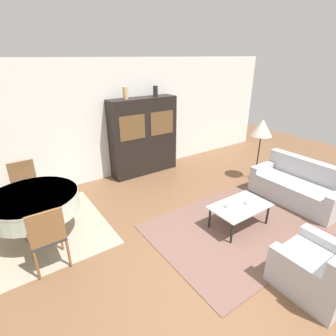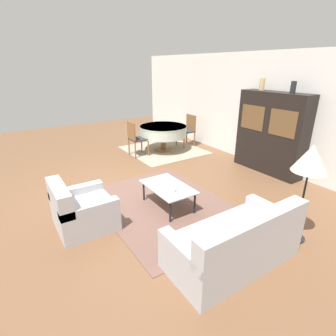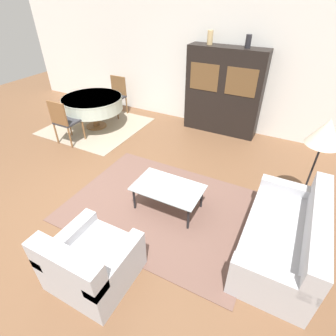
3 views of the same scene
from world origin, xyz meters
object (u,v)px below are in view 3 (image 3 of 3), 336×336
(vase_tall, at_px, (210,37))
(vase_short, at_px, (248,41))
(dining_table, at_px, (93,103))
(coffee_table, at_px, (168,189))
(couch, at_px, (285,237))
(display_cabinet, at_px, (223,92))
(bowl, at_px, (177,192))
(dining_chair_near, at_px, (64,120))
(dining_chair_far, at_px, (116,94))
(armchair, at_px, (91,263))
(cup, at_px, (157,178))
(floor_lamp, at_px, (326,134))

(vase_tall, distance_m, vase_short, 0.78)
(dining_table, bearing_deg, coffee_table, -30.81)
(couch, xyz_separation_m, vase_tall, (-2.24, 3.02, 1.68))
(display_cabinet, distance_m, bowl, 3.06)
(couch, bearing_deg, display_cabinet, 31.21)
(dining_table, xyz_separation_m, vase_tall, (2.30, 1.23, 1.38))
(dining_chair_near, height_order, vase_short, vase_short)
(display_cabinet, height_order, dining_chair_far, display_cabinet)
(display_cabinet, bearing_deg, dining_chair_far, -173.25)
(armchair, height_order, dining_chair_far, dining_chair_far)
(couch, height_order, cup, couch)
(coffee_table, height_order, dining_chair_near, dining_chair_near)
(bowl, height_order, vase_tall, vase_tall)
(dining_chair_far, distance_m, bowl, 4.06)
(bowl, distance_m, vase_tall, 3.46)
(coffee_table, distance_m, dining_chair_far, 3.89)
(couch, xyz_separation_m, coffee_table, (-1.67, 0.08, 0.08))
(dining_chair_far, bearing_deg, vase_short, -174.02)
(coffee_table, height_order, dining_table, dining_table)
(dining_table, bearing_deg, armchair, -50.08)
(display_cabinet, distance_m, vase_tall, 1.13)
(dining_table, relative_size, vase_tall, 5.15)
(cup, relative_size, vase_short, 0.38)
(cup, bearing_deg, display_cabinet, 88.75)
(armchair, height_order, dining_chair_near, dining_chair_near)
(dining_chair_far, height_order, floor_lamp, floor_lamp)
(coffee_table, bearing_deg, couch, -2.66)
(armchair, distance_m, dining_table, 4.16)
(coffee_table, relative_size, dining_table, 0.74)
(cup, bearing_deg, vase_tall, 96.97)
(floor_lamp, distance_m, vase_short, 2.58)
(couch, height_order, armchair, couch)
(dining_chair_near, bearing_deg, dining_chair_far, 90.00)
(armchair, relative_size, floor_lamp, 0.60)
(dining_table, distance_m, cup, 3.12)
(display_cabinet, distance_m, dining_chair_near, 3.47)
(armchair, distance_m, bowl, 1.47)
(dining_chair_near, height_order, vase_tall, vase_tall)
(coffee_table, distance_m, vase_short, 3.35)
(dining_chair_near, relative_size, dining_chair_far, 1.00)
(coffee_table, distance_m, dining_table, 3.35)
(cup, xyz_separation_m, vase_tall, (-0.35, 2.86, 1.52))
(armchair, height_order, coffee_table, armchair)
(floor_lamp, bearing_deg, dining_chair_near, -176.93)
(cup, bearing_deg, dining_table, 148.26)
(coffee_table, height_order, cup, cup)
(armchair, bearing_deg, dining_table, 129.92)
(vase_short, bearing_deg, floor_lamp, -49.58)
(couch, relative_size, dining_chair_far, 1.79)
(dining_chair_far, bearing_deg, dining_table, 90.00)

